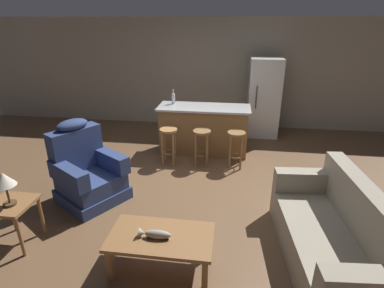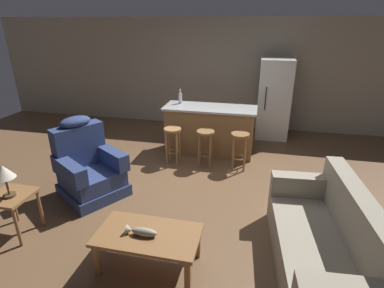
{
  "view_description": "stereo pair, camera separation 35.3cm",
  "coord_description": "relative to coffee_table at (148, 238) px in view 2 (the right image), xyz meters",
  "views": [
    {
      "loc": [
        0.55,
        -4.31,
        2.5
      ],
      "look_at": [
        -0.04,
        -0.1,
        0.75
      ],
      "focal_mm": 28.0,
      "sensor_mm": 36.0,
      "label": 1
    },
    {
      "loc": [
        0.89,
        -4.24,
        2.5
      ],
      "look_at": [
        -0.04,
        -0.1,
        0.75
      ],
      "focal_mm": 28.0,
      "sensor_mm": 36.0,
      "label": 2
    }
  ],
  "objects": [
    {
      "name": "bar_stool_middle",
      "position": [
        0.15,
        2.56,
        0.11
      ],
      "size": [
        0.32,
        0.32,
        0.68
      ],
      "color": "olive",
      "rests_on": "ground_plane"
    },
    {
      "name": "bottle_tall_green",
      "position": [
        -0.51,
        3.33,
        0.7
      ],
      "size": [
        0.07,
        0.07,
        0.3
      ],
      "color": "silver",
      "rests_on": "kitchen_island"
    },
    {
      "name": "bar_stool_right",
      "position": [
        0.77,
        2.56,
        0.11
      ],
      "size": [
        0.32,
        0.32,
        0.68
      ],
      "color": "olive",
      "rests_on": "ground_plane"
    },
    {
      "name": "back_wall",
      "position": [
        0.12,
        4.97,
        0.94
      ],
      "size": [
        12.0,
        0.05,
        2.6
      ],
      "color": "#A89E89",
      "rests_on": "ground_plane"
    },
    {
      "name": "coffee_table",
      "position": [
        0.0,
        0.0,
        0.0
      ],
      "size": [
        1.1,
        0.6,
        0.42
      ],
      "color": "olive",
      "rests_on": "ground_plane"
    },
    {
      "name": "table_lamp",
      "position": [
        -1.78,
        0.11,
        0.5
      ],
      "size": [
        0.24,
        0.24,
        0.41
      ],
      "color": "#4C3823",
      "rests_on": "end_table"
    },
    {
      "name": "recliner_near_lamp",
      "position": [
        -1.41,
        1.22,
        0.06
      ],
      "size": [
        1.16,
        1.16,
        1.2
      ],
      "rotation": [
        0.0,
        0.0,
        -0.57
      ],
      "color": "navy",
      "rests_on": "ground_plane"
    },
    {
      "name": "ground_plane",
      "position": [
        0.12,
        1.84,
        -0.36
      ],
      "size": [
        12.0,
        12.0,
        0.0
      ],
      "color": "brown"
    },
    {
      "name": "end_table",
      "position": [
        -1.81,
        0.15,
        0.1
      ],
      "size": [
        0.48,
        0.48,
        0.56
      ],
      "color": "olive",
      "rests_on": "ground_plane"
    },
    {
      "name": "couch",
      "position": [
        1.83,
        0.32,
        -0.02
      ],
      "size": [
        0.99,
        1.96,
        0.94
      ],
      "rotation": [
        0.0,
        0.0,
        3.22
      ],
      "color": "#9E937F",
      "rests_on": "ground_plane"
    },
    {
      "name": "refrigerator",
      "position": [
        1.37,
        4.39,
        0.52
      ],
      "size": [
        0.7,
        0.69,
        1.76
      ],
      "color": "white",
      "rests_on": "ground_plane"
    },
    {
      "name": "bar_stool_left",
      "position": [
        -0.46,
        2.56,
        0.11
      ],
      "size": [
        0.32,
        0.32,
        0.68
      ],
      "color": "#A87A47",
      "rests_on": "ground_plane"
    },
    {
      "name": "kitchen_island",
      "position": [
        0.12,
        3.19,
        0.11
      ],
      "size": [
        1.8,
        0.7,
        0.95
      ],
      "color": "olive",
      "rests_on": "ground_plane"
    },
    {
      "name": "fish_figurine",
      "position": [
        -0.06,
        -0.04,
        0.1
      ],
      "size": [
        0.34,
        0.1,
        0.1
      ],
      "color": "#4C3823",
      "rests_on": "coffee_table"
    }
  ]
}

